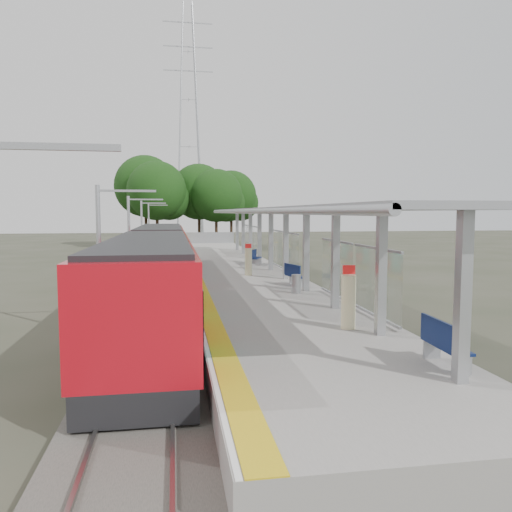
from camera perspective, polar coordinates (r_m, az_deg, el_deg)
The scene contains 16 objects.
ground at distance 12.50m, azimuth 8.86°, elevation -15.91°, with size 200.00×200.00×0.00m, color #474438.
trackbed at distance 31.38m, azimuth -10.76°, elevation -3.00°, with size 3.00×70.00×0.24m, color #59544C.
platform at distance 31.54m, azimuth -2.56°, elevation -2.18°, with size 6.00×50.00×1.00m, color gray.
tactile_strip at distance 31.28m, azimuth -7.21°, elevation -1.33°, with size 0.60×50.00×0.02m, color yellow.
end_fence at distance 56.22m, azimuth -5.60°, elevation 2.10°, with size 6.00×0.10×1.20m, color #9EA0A5.
train at distance 23.42m, azimuth -11.28°, elevation -0.95°, with size 2.74×27.60×3.62m.
canopy at distance 27.77m, azimuth 1.65°, elevation 4.50°, with size 3.27×38.00×3.66m.
pylon at distance 85.37m, azimuth -7.69°, elevation 14.80°, with size 8.00×4.00×38.00m, color #9EA0A5, non-canonical shape.
tree_cluster at distance 64.33m, azimuth -8.16°, elevation 7.32°, with size 18.44×11.99×11.72m.
catenary_masts at distance 30.22m, azimuth -14.14°, elevation 1.95°, with size 2.08×48.16×5.40m.
bench_near at distance 12.04m, azimuth 20.56°, elevation -9.18°, with size 0.53×1.58×1.07m.
bench_mid at distance 23.61m, azimuth 4.41°, elevation -2.10°, with size 0.84×1.54×1.01m.
bench_far at distance 32.99m, azimuth -0.10°, elevation -0.08°, with size 0.98×1.49×0.98m.
info_pillar_near at distance 15.10m, azimuth 10.52°, elevation -5.10°, with size 0.43×0.43×1.90m.
info_pillar_far at distance 27.32m, azimuth -0.88°, elevation -0.64°, with size 0.39×0.39×1.74m.
litter_bin at distance 21.38m, azimuth 4.61°, elevation -3.20°, with size 0.39×0.39×0.80m, color #9EA0A5.
Camera 1 is at (-3.71, -11.07, 4.46)m, focal length 35.00 mm.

